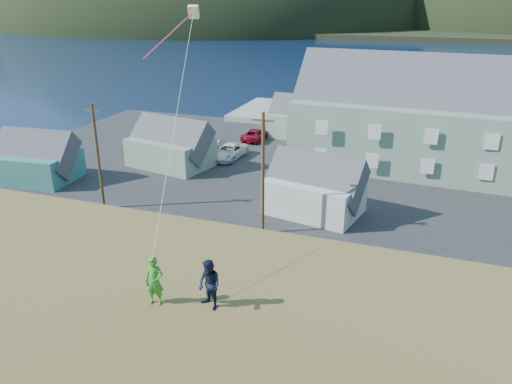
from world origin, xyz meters
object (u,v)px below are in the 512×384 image
lodge (499,123)px  kite_flyer_green (154,281)px  shed_white (315,187)px  wharf (326,115)px  shed_palegreen_far (308,119)px  shed_teal (36,158)px  shed_palegreen_near (170,145)px  kite_flyer_navy (209,285)px

lodge → kite_flyer_green: (-14.20, -39.52, 2.74)m
lodge → shed_white: (-14.37, -14.78, -2.97)m
shed_white → kite_flyer_green: size_ratio=4.92×
wharf → lodge: bearing=-42.3°
kite_flyer_green → wharf: bearing=85.2°
shed_palegreen_far → kite_flyer_green: 47.94m
wharf → shed_white: size_ratio=3.07×
shed_teal → shed_palegreen_near: (10.07, 8.06, 0.10)m
shed_white → kite_flyer_navy: size_ratio=4.90×
shed_white → shed_palegreen_far: (-6.21, 22.45, 0.10)m
shed_white → shed_palegreen_far: shed_palegreen_far is taller
shed_palegreen_near → shed_white: bearing=-10.5°
shed_teal → shed_palegreen_far: bearing=44.2°
shed_palegreen_near → lodge: bearing=25.8°
shed_teal → shed_palegreen_far: (20.70, 23.75, 0.20)m
shed_palegreen_far → shed_palegreen_near: bearing=-119.5°
shed_palegreen_near → kite_flyer_navy: (18.81, -31.10, 5.71)m
shed_white → kite_flyer_green: bearing=-78.3°
wharf → kite_flyer_navy: kite_flyer_navy is taller
shed_palegreen_far → kite_flyer_navy: size_ratio=5.72×
kite_flyer_green → shed_white: bearing=79.3°
shed_teal → shed_palegreen_near: bearing=33.9°
wharf → shed_palegreen_near: bearing=-111.7°
wharf → shed_palegreen_far: bearing=-90.0°
shed_palegreen_near → kite_flyer_navy: size_ratio=5.45×
lodge → shed_white: 20.83m
shed_white → shed_palegreen_far: bearing=116.7°
kite_flyer_navy → shed_white: bearing=121.7°
kite_flyer_navy → lodge: bearing=99.5°
shed_palegreen_far → kite_flyer_green: (6.38, -47.18, 5.61)m
shed_palegreen_near → shed_teal: bearing=-129.9°
lodge → kite_flyer_navy: (-12.40, -39.12, 2.74)m
kite_flyer_navy → shed_palegreen_far: bearing=127.0°
shed_teal → kite_flyer_navy: 37.40m
shed_palegreen_near → kite_flyer_green: 36.25m
shed_palegreen_far → shed_teal: bearing=-126.5°
shed_palegreen_far → shed_white: bearing=-69.9°
kite_flyer_green → kite_flyer_navy: kite_flyer_navy is taller
lodge → shed_palegreen_near: size_ratio=4.24×
shed_white → kite_flyer_green: 25.39m
kite_flyer_navy → wharf: bearing=125.1°
shed_palegreen_far → kite_flyer_green: bearing=-77.7°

